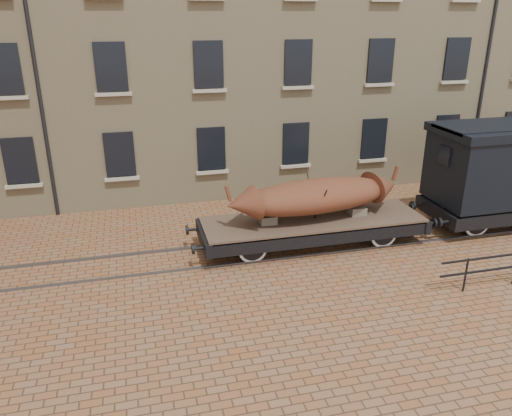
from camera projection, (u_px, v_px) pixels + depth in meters
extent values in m
plane|color=brown|center=(313.00, 245.00, 16.52)|extent=(90.00, 90.00, 0.00)
cube|color=tan|center=(305.00, 17.00, 23.71)|extent=(40.00, 10.00, 14.00)
cube|color=black|center=(20.00, 161.00, 18.03)|extent=(1.10, 0.12, 1.70)
cube|color=#ACA68F|center=(24.00, 186.00, 18.32)|extent=(1.30, 0.18, 0.12)
cube|color=black|center=(120.00, 154.00, 18.83)|extent=(1.10, 0.12, 1.70)
cube|color=#ACA68F|center=(122.00, 179.00, 19.12)|extent=(1.30, 0.18, 0.12)
cube|color=black|center=(211.00, 149.00, 19.63)|extent=(1.10, 0.12, 1.70)
cube|color=#ACA68F|center=(212.00, 172.00, 19.92)|extent=(1.30, 0.18, 0.12)
cube|color=black|center=(296.00, 143.00, 20.44)|extent=(1.10, 0.12, 1.70)
cube|color=#ACA68F|center=(296.00, 166.00, 20.73)|extent=(1.30, 0.18, 0.12)
cube|color=black|center=(374.00, 138.00, 21.24)|extent=(1.10, 0.12, 1.70)
cube|color=#ACA68F|center=(372.00, 160.00, 21.53)|extent=(1.30, 0.18, 0.12)
cube|color=black|center=(446.00, 134.00, 22.04)|extent=(1.10, 0.12, 1.70)
cube|color=#ACA68F|center=(444.00, 155.00, 22.33)|extent=(1.30, 0.18, 0.12)
cube|color=#ACA68F|center=(510.00, 150.00, 23.14)|extent=(1.30, 0.18, 0.12)
cube|color=black|center=(4.00, 69.00, 16.87)|extent=(1.10, 0.12, 1.70)
cube|color=#ACA68F|center=(8.00, 98.00, 17.16)|extent=(1.30, 0.18, 0.12)
cube|color=black|center=(111.00, 67.00, 17.67)|extent=(1.10, 0.12, 1.70)
cube|color=#ACA68F|center=(114.00, 94.00, 17.96)|extent=(1.30, 0.18, 0.12)
cube|color=black|center=(209.00, 64.00, 18.47)|extent=(1.10, 0.12, 1.70)
cube|color=#ACA68F|center=(210.00, 91.00, 18.76)|extent=(1.30, 0.18, 0.12)
cube|color=black|center=(298.00, 62.00, 19.28)|extent=(1.10, 0.12, 1.70)
cube|color=#ACA68F|center=(298.00, 88.00, 19.57)|extent=(1.30, 0.18, 0.12)
cube|color=black|center=(381.00, 60.00, 20.08)|extent=(1.10, 0.12, 1.70)
cube|color=#ACA68F|center=(379.00, 85.00, 20.37)|extent=(1.30, 0.18, 0.12)
cube|color=black|center=(457.00, 59.00, 20.88)|extent=(1.10, 0.12, 1.70)
cube|color=#ACA68F|center=(454.00, 82.00, 21.17)|extent=(1.30, 0.18, 0.12)
cube|color=#ACA68F|center=(387.00, 0.00, 19.21)|extent=(1.30, 0.18, 0.12)
cube|color=#ACA68F|center=(466.00, 1.00, 20.01)|extent=(1.30, 0.18, 0.12)
cylinder|color=black|center=(28.00, 19.00, 16.51)|extent=(0.14, 0.14, 14.00)
cylinder|color=black|center=(494.00, 18.00, 20.64)|extent=(0.14, 0.14, 14.00)
cube|color=#59595E|center=(321.00, 254.00, 15.86)|extent=(30.00, 0.08, 0.06)
cube|color=#59595E|center=(305.00, 235.00, 17.16)|extent=(30.00, 0.08, 0.06)
cylinder|color=black|center=(466.00, 275.00, 13.60)|extent=(0.06, 0.06, 1.00)
cube|color=#483B2D|center=(313.00, 220.00, 16.19)|extent=(7.17, 2.10, 0.11)
cube|color=black|center=(324.00, 239.00, 15.39)|extent=(7.17, 0.15, 0.43)
cube|color=black|center=(303.00, 216.00, 17.15)|extent=(7.17, 0.15, 0.43)
cube|color=black|center=(204.00, 238.00, 15.45)|extent=(0.21, 2.20, 0.43)
cylinder|color=black|center=(198.00, 249.00, 14.74)|extent=(0.33, 0.10, 0.10)
cylinder|color=black|center=(193.00, 249.00, 14.70)|extent=(0.08, 0.31, 0.31)
cylinder|color=black|center=(192.00, 230.00, 16.04)|extent=(0.33, 0.10, 0.10)
cylinder|color=black|center=(187.00, 230.00, 16.00)|extent=(0.08, 0.31, 0.31)
cube|color=black|center=(411.00, 216.00, 17.10)|extent=(0.21, 2.20, 0.43)
cylinder|color=black|center=(430.00, 223.00, 16.51)|extent=(0.33, 0.10, 0.10)
cylinder|color=black|center=(434.00, 223.00, 16.55)|extent=(0.08, 0.31, 0.31)
cylinder|color=black|center=(407.00, 208.00, 17.81)|extent=(0.33, 0.10, 0.10)
cylinder|color=black|center=(411.00, 208.00, 17.84)|extent=(0.08, 0.31, 0.31)
cylinder|color=black|center=(247.00, 239.00, 15.85)|extent=(0.10, 1.82, 0.10)
cylinder|color=white|center=(253.00, 249.00, 15.20)|extent=(0.92, 0.07, 0.92)
cylinder|color=black|center=(253.00, 249.00, 15.20)|extent=(0.75, 0.10, 0.75)
cube|color=black|center=(254.00, 244.00, 15.01)|extent=(0.86, 0.08, 0.10)
cylinder|color=white|center=(242.00, 230.00, 16.50)|extent=(0.92, 0.07, 0.92)
cylinder|color=black|center=(242.00, 230.00, 16.50)|extent=(0.75, 0.10, 0.75)
cube|color=black|center=(241.00, 223.00, 16.52)|extent=(0.86, 0.08, 0.10)
cylinder|color=black|center=(374.00, 226.00, 16.85)|extent=(0.10, 1.82, 0.10)
cylinder|color=white|center=(384.00, 234.00, 16.20)|extent=(0.92, 0.07, 0.92)
cylinder|color=black|center=(384.00, 234.00, 16.20)|extent=(0.75, 0.10, 0.75)
cube|color=black|center=(386.00, 229.00, 16.02)|extent=(0.86, 0.08, 0.10)
cylinder|color=white|center=(364.00, 218.00, 17.51)|extent=(0.92, 0.07, 0.92)
cylinder|color=black|center=(364.00, 218.00, 17.51)|extent=(0.75, 0.10, 0.75)
cube|color=black|center=(363.00, 211.00, 17.53)|extent=(0.86, 0.08, 0.10)
cube|color=black|center=(312.00, 231.00, 16.33)|extent=(3.82, 0.06, 0.06)
cube|color=#6F6253|center=(268.00, 219.00, 15.77)|extent=(0.53, 0.48, 0.27)
cube|color=#6F6253|center=(357.00, 210.00, 16.47)|extent=(0.53, 0.48, 0.27)
ellipsoid|color=maroon|center=(316.00, 196.00, 15.91)|extent=(5.44, 2.18, 1.06)
cone|color=maroon|center=(242.00, 204.00, 15.09)|extent=(1.01, 1.09, 1.01)
cube|color=maroon|center=(228.00, 194.00, 14.81)|extent=(0.22, 0.13, 0.51)
cone|color=maroon|center=(384.00, 186.00, 16.70)|extent=(1.01, 1.09, 1.01)
cube|color=maroon|center=(395.00, 174.00, 16.69)|extent=(0.22, 0.13, 0.51)
cylinder|color=black|center=(321.00, 205.00, 15.57)|extent=(0.05, 0.91, 1.29)
cylinder|color=black|center=(311.00, 196.00, 16.34)|extent=(0.05, 0.91, 1.29)
cube|color=black|center=(491.00, 195.00, 19.03)|extent=(6.13, 0.16, 0.46)
cube|color=black|center=(437.00, 212.00, 17.31)|extent=(0.22, 2.45, 0.46)
cylinder|color=black|center=(439.00, 223.00, 16.47)|extent=(0.08, 0.33, 0.33)
cylinder|color=black|center=(413.00, 205.00, 17.94)|extent=(0.08, 0.33, 0.33)
cylinder|color=black|center=(464.00, 215.00, 17.65)|extent=(0.10, 1.94, 0.10)
cylinder|color=white|center=(477.00, 223.00, 17.00)|extent=(0.98, 0.07, 0.98)
cylinder|color=black|center=(477.00, 223.00, 17.00)|extent=(0.80, 0.10, 0.80)
cylinder|color=white|center=(452.00, 208.00, 18.30)|extent=(0.98, 0.07, 0.98)
cylinder|color=black|center=(452.00, 208.00, 18.30)|extent=(0.80, 0.10, 0.80)
cube|color=black|center=(445.00, 155.00, 16.57)|extent=(0.08, 0.61, 0.61)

